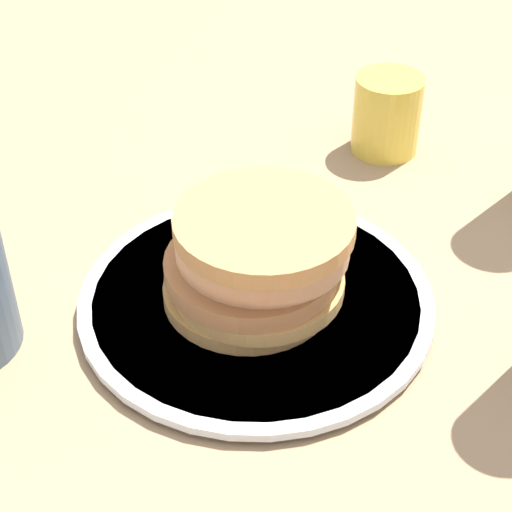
{
  "coord_description": "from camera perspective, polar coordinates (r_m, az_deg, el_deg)",
  "views": [
    {
      "loc": [
        0.25,
        0.46,
        0.47
      ],
      "look_at": [
        0.02,
        -0.01,
        0.05
      ],
      "focal_mm": 60.0,
      "sensor_mm": 36.0,
      "label": 1
    }
  ],
  "objects": [
    {
      "name": "ground_plane",
      "position": [
        0.71,
        1.53,
        -3.57
      ],
      "size": [
        4.0,
        4.0,
        0.0
      ],
      "primitive_type": "plane",
      "color": "#9E7F5B"
    },
    {
      "name": "pancake_stack",
      "position": [
        0.67,
        0.11,
        0.15
      ],
      "size": [
        0.15,
        0.15,
        0.09
      ],
      "color": "tan",
      "rests_on": "plate"
    },
    {
      "name": "juice_glass",
      "position": [
        0.9,
        8.72,
        9.33
      ],
      "size": [
        0.07,
        0.07,
        0.08
      ],
      "color": "yellow",
      "rests_on": "ground_plane"
    },
    {
      "name": "plate",
      "position": [
        0.7,
        -0.0,
        -3.0
      ],
      "size": [
        0.29,
        0.29,
        0.01
      ],
      "color": "silver",
      "rests_on": "ground_plane"
    }
  ]
}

